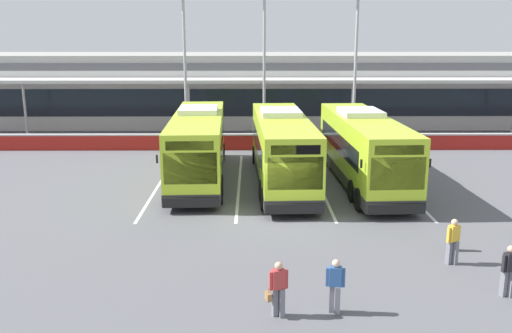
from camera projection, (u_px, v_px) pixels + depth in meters
ground_plane at (286, 220)px, 23.19m from camera, size 200.00×200.00×0.00m
terminal_building at (268, 88)px, 48.63m from camera, size 70.00×13.00×6.00m
red_barrier_wall at (273, 142)px, 37.15m from camera, size 60.00×0.40×1.10m
coach_bus_leftmost at (198, 147)px, 29.36m from camera, size 3.25×12.24×3.78m
coach_bus_left_centre at (282, 150)px, 28.52m from camera, size 3.25×12.24×3.78m
coach_bus_centre at (363, 150)px, 28.49m from camera, size 3.25×12.24×3.78m
bay_stripe_far_west at (160, 183)px, 28.97m from camera, size 0.14×13.00×0.01m
bay_stripe_west at (239, 182)px, 29.01m from camera, size 0.14×13.00×0.01m
bay_stripe_mid_west at (318, 182)px, 29.04m from camera, size 0.14×13.00×0.01m
bay_stripe_centre at (397, 182)px, 29.07m from camera, size 0.14×13.00×0.01m
pedestrian_with_handbag at (278, 288)px, 15.05m from camera, size 0.65×0.36×1.62m
pedestrian_in_dark_coat at (335, 284)px, 15.22m from camera, size 0.54×0.34×1.62m
pedestrian_child at (452, 236)px, 19.76m from camera, size 0.30×0.26×1.00m
pedestrian_near_bin at (453, 240)px, 18.51m from camera, size 0.52×0.35×1.62m
pedestrian_approaching_bus at (509, 269)px, 16.20m from camera, size 0.53×0.33×1.62m
lamp_post_west at (185, 55)px, 38.06m from camera, size 3.24×0.28×11.00m
lamp_post_centre at (264, 54)px, 38.22m from camera, size 3.24×0.28×11.00m
lamp_post_east at (356, 55)px, 37.51m from camera, size 3.24×0.28×11.00m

